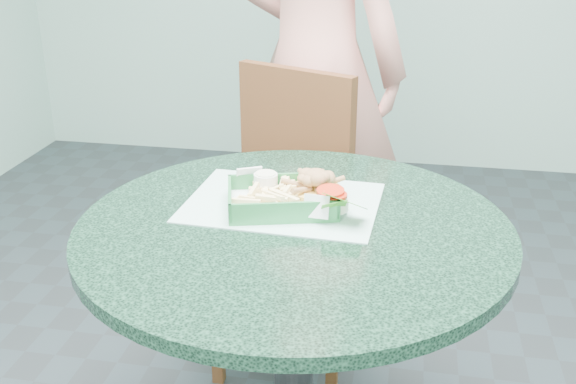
% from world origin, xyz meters
% --- Properties ---
extents(cafe_table, '(0.93, 0.93, 0.75)m').
position_xyz_m(cafe_table, '(0.00, 0.00, 0.58)').
color(cafe_table, '#333333').
rests_on(cafe_table, floor).
extents(dining_chair, '(0.42, 0.42, 0.93)m').
position_xyz_m(dining_chair, '(-0.13, 0.66, 0.53)').
color(dining_chair, black).
rests_on(dining_chair, floor).
extents(diner_person, '(0.89, 0.73, 2.11)m').
position_xyz_m(diner_person, '(-0.10, 0.97, 1.05)').
color(diner_person, '#E28B7D').
rests_on(diner_person, floor).
extents(placemat, '(0.45, 0.35, 0.00)m').
position_xyz_m(placemat, '(-0.04, 0.10, 0.75)').
color(placemat, '#9AC8BC').
rests_on(placemat, cafe_table).
extents(food_basket, '(0.24, 0.17, 0.05)m').
position_xyz_m(food_basket, '(-0.04, 0.07, 0.77)').
color(food_basket, '#25743A').
rests_on(food_basket, placemat).
extents(crab_sandwich, '(0.12, 0.12, 0.07)m').
position_xyz_m(crab_sandwich, '(0.04, 0.09, 0.80)').
color(crab_sandwich, gold).
rests_on(crab_sandwich, food_basket).
extents(fries_pile, '(0.14, 0.15, 0.05)m').
position_xyz_m(fries_pile, '(-0.07, 0.08, 0.79)').
color(fries_pile, '#FFE196').
rests_on(fries_pile, food_basket).
extents(sauce_ramekin, '(0.05, 0.05, 0.03)m').
position_xyz_m(sauce_ramekin, '(-0.07, 0.13, 0.80)').
color(sauce_ramekin, white).
rests_on(sauce_ramekin, food_basket).
extents(garnish_cup, '(0.11, 0.11, 0.04)m').
position_xyz_m(garnish_cup, '(0.07, 0.01, 0.79)').
color(garnish_cup, beige).
rests_on(garnish_cup, food_basket).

